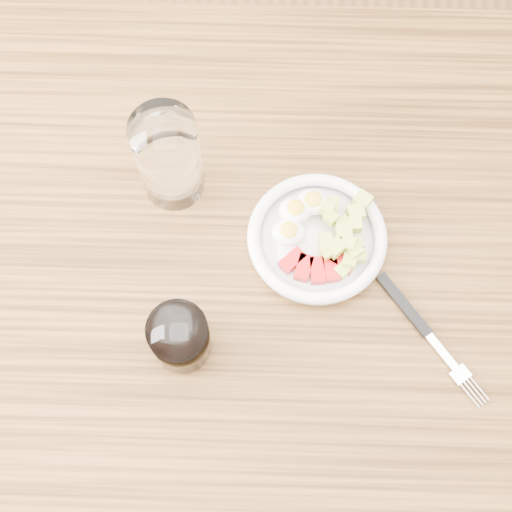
{
  "coord_description": "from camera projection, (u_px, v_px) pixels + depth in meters",
  "views": [
    {
      "loc": [
        -0.0,
        -0.32,
        1.7
      ],
      "look_at": [
        -0.01,
        0.01,
        0.8
      ],
      "focal_mm": 50.0,
      "sensor_mm": 36.0,
      "label": 1
    }
  ],
  "objects": [
    {
      "name": "fork",
      "position": [
        418.0,
        322.0,
        0.95
      ],
      "size": [
        0.14,
        0.18,
        0.01
      ],
      "color": "black",
      "rests_on": "dining_table"
    },
    {
      "name": "water_glass",
      "position": [
        169.0,
        158.0,
        0.95
      ],
      "size": [
        0.09,
        0.09,
        0.16
      ],
      "primitive_type": "cylinder",
      "color": "white",
      "rests_on": "dining_table"
    },
    {
      "name": "coffee_glass",
      "position": [
        180.0,
        338.0,
        0.9
      ],
      "size": [
        0.08,
        0.08,
        0.09
      ],
      "color": "white",
      "rests_on": "dining_table"
    },
    {
      "name": "ground",
      "position": [
        260.0,
        376.0,
        1.7
      ],
      "size": [
        4.0,
        4.0,
        0.0
      ],
      "primitive_type": "plane",
      "color": "brown",
      "rests_on": "ground"
    },
    {
      "name": "dining_table",
      "position": [
        262.0,
        292.0,
        1.08
      ],
      "size": [
        1.5,
        0.9,
        0.77
      ],
      "color": "brown",
      "rests_on": "ground"
    },
    {
      "name": "bowl",
      "position": [
        317.0,
        237.0,
        0.98
      ],
      "size": [
        0.19,
        0.19,
        0.05
      ],
      "color": "white",
      "rests_on": "dining_table"
    }
  ]
}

